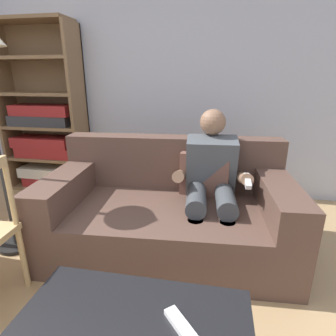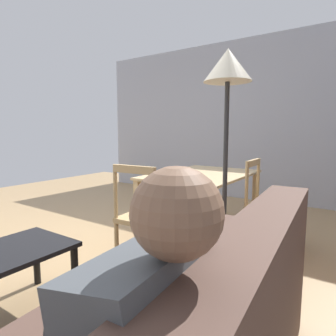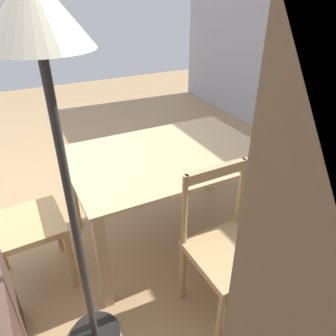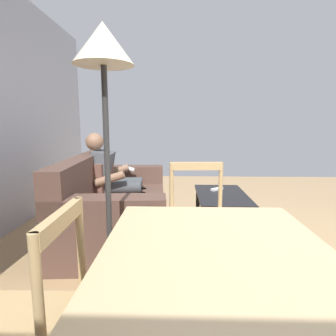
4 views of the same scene
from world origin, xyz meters
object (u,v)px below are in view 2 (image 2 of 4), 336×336
at_px(dining_chair_near_wall, 268,206).
at_px(dining_table, 202,182).
at_px(floor_lamp, 227,87).
at_px(dining_chair_facing_couch, 146,218).

bearing_deg(dining_chair_near_wall, dining_table, -90.04).
relative_size(dining_table, floor_lamp, 0.76).
bearing_deg(dining_chair_near_wall, dining_chair_facing_couch, -35.95).
relative_size(dining_chair_facing_couch, floor_lamp, 0.51).
xyz_separation_m(dining_table, floor_lamp, (0.76, 0.59, 0.89)).
xyz_separation_m(dining_chair_near_wall, dining_chair_facing_couch, (1.01, -0.73, 0.01)).
height_order(dining_chair_facing_couch, floor_lamp, floor_lamp).
bearing_deg(dining_chair_facing_couch, dining_chair_near_wall, 144.05).
height_order(dining_table, dining_chair_facing_couch, dining_chair_facing_couch).
bearing_deg(dining_chair_near_wall, floor_lamp, -10.35).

